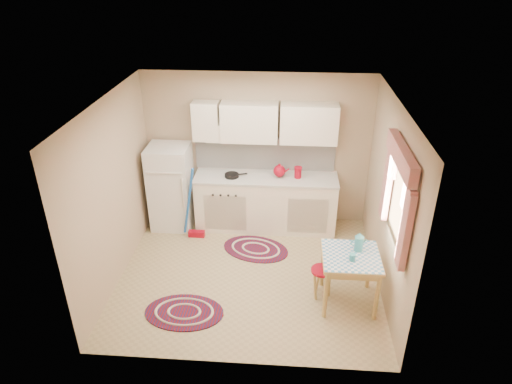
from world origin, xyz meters
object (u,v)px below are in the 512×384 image
at_px(fridge, 171,187).
at_px(base_cabinets, 266,203).
at_px(stool, 321,282).
at_px(table, 349,279).

distance_m(fridge, base_cabinets, 1.56).
relative_size(base_cabinets, stool, 5.36).
bearing_deg(table, base_cabinets, 123.27).
bearing_deg(base_cabinets, fridge, -178.13).
distance_m(fridge, table, 3.22).
xyz_separation_m(fridge, stool, (2.36, -1.63, -0.49)).
distance_m(fridge, stool, 2.91).
relative_size(fridge, stool, 3.33).
relative_size(table, stool, 1.71).
bearing_deg(stool, fridge, 145.43).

